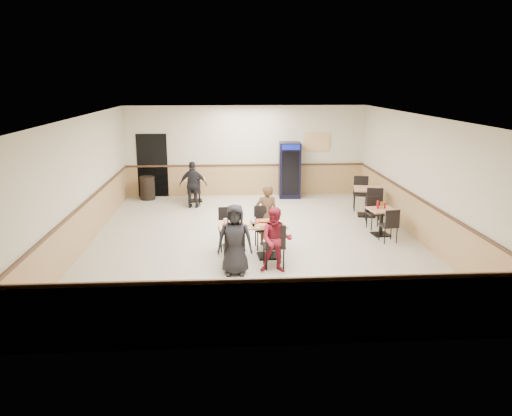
{
  "coord_description": "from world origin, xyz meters",
  "views": [
    {
      "loc": [
        -0.72,
        -11.58,
        3.79
      ],
      "look_at": [
        -0.01,
        -0.5,
        0.95
      ],
      "focal_mm": 35.0,
      "sensor_mm": 36.0,
      "label": 1
    }
  ],
  "objects": [
    {
      "name": "tabletop_clutter",
      "position": [
        -0.13,
        -1.28,
        0.8
      ],
      "size": [
        1.29,
        0.7,
        0.12
      ],
      "rotation": [
        0.0,
        0.0,
        0.08
      ],
      "color": "red",
      "rests_on": "main_table"
    },
    {
      "name": "main_chairs",
      "position": [
        -0.19,
        -1.22,
        0.49
      ],
      "size": [
        1.42,
        1.81,
        0.99
      ],
      "rotation": [
        0.0,
        0.0,
        0.08
      ],
      "color": "black",
      "rests_on": "ground"
    },
    {
      "name": "main_table",
      "position": [
        -0.13,
        -1.21,
        0.52
      ],
      "size": [
        1.51,
        0.84,
        0.78
      ],
      "rotation": [
        0.0,
        0.0,
        0.08
      ],
      "color": "black",
      "rests_on": "ground"
    },
    {
      "name": "diner_woman_right",
      "position": [
        0.3,
        -2.07,
        0.68
      ],
      "size": [
        0.7,
        0.57,
        1.35
      ],
      "primitive_type": "imported",
      "rotation": [
        0.0,
        0.0,
        -0.1
      ],
      "color": "maroon",
      "rests_on": "ground"
    },
    {
      "name": "room_shell",
      "position": [
        1.78,
        2.55,
        0.58
      ],
      "size": [
        10.0,
        10.0,
        10.0
      ],
      "color": "silver",
      "rests_on": "ground"
    },
    {
      "name": "lone_diner",
      "position": [
        -1.67,
        3.37,
        0.71
      ],
      "size": [
        0.86,
        0.4,
        1.43
      ],
      "primitive_type": "imported",
      "rotation": [
        0.0,
        0.0,
        3.07
      ],
      "color": "black",
      "rests_on": "ground"
    },
    {
      "name": "diner_woman_left",
      "position": [
        -0.53,
        -2.13,
        0.72
      ],
      "size": [
        0.73,
        0.5,
        1.44
      ],
      "primitive_type": "imported",
      "rotation": [
        0.0,
        0.0,
        -0.05
      ],
      "color": "black",
      "rests_on": "ground"
    },
    {
      "name": "ground",
      "position": [
        0.0,
        0.0,
        0.0
      ],
      "size": [
        10.0,
        10.0,
        0.0
      ],
      "primitive_type": "plane",
      "color": "beige",
      "rests_on": "ground"
    },
    {
      "name": "back_table",
      "position": [
        -1.67,
        4.2,
        0.49
      ],
      "size": [
        0.75,
        0.75,
        0.73
      ],
      "rotation": [
        0.0,
        0.0,
        0.1
      ],
      "color": "black",
      "rests_on": "ground"
    },
    {
      "name": "condiment_caddy",
      "position": [
        3.17,
        0.28,
        0.77
      ],
      "size": [
        0.23,
        0.06,
        0.2
      ],
      "color": "#A10B15",
      "rests_on": "side_table_near"
    },
    {
      "name": "trash_bin",
      "position": [
        -3.24,
        4.55,
        0.38
      ],
      "size": [
        0.48,
        0.48,
        0.76
      ],
      "primitive_type": "cylinder",
      "color": "black",
      "rests_on": "ground"
    },
    {
      "name": "side_table_far_chair_south",
      "position": [
        3.35,
        1.43,
        0.52
      ],
      "size": [
        0.57,
        0.57,
        1.03
      ],
      "primitive_type": null,
      "rotation": [
        0.0,
        0.0,
        2.93
      ],
      "color": "black",
      "rests_on": "ground"
    },
    {
      "name": "side_table_near_chair_north",
      "position": [
        3.2,
        0.77,
        0.43
      ],
      "size": [
        0.45,
        0.45,
        0.86
      ],
      "primitive_type": null,
      "rotation": [
        0.0,
        0.0,
        0.13
      ],
      "color": "black",
      "rests_on": "ground"
    },
    {
      "name": "side_table_near",
      "position": [
        3.2,
        0.23,
        0.45
      ],
      "size": [
        0.71,
        0.71,
        0.68
      ],
      "rotation": [
        0.0,
        0.0,
        0.13
      ],
      "color": "black",
      "rests_on": "ground"
    },
    {
      "name": "side_table_far",
      "position": [
        3.35,
        2.08,
        0.54
      ],
      "size": [
        0.9,
        0.9,
        0.81
      ],
      "rotation": [
        0.0,
        0.0,
        -0.22
      ],
      "color": "black",
      "rests_on": "ground"
    },
    {
      "name": "diner_man_opposite",
      "position": [
        0.26,
        -0.29,
        0.73
      ],
      "size": [
        0.53,
        0.35,
        1.45
      ],
      "primitive_type": "imported",
      "rotation": [
        0.0,
        0.0,
        3.15
      ],
      "color": "brown",
      "rests_on": "ground"
    },
    {
      "name": "side_table_near_chair_south",
      "position": [
        3.2,
        -0.31,
        0.43
      ],
      "size": [
        0.45,
        0.45,
        0.86
      ],
      "primitive_type": null,
      "rotation": [
        0.0,
        0.0,
        3.27
      ],
      "color": "black",
      "rests_on": "ground"
    },
    {
      "name": "side_table_far_chair_north",
      "position": [
        3.35,
        2.74,
        0.52
      ],
      "size": [
        0.57,
        0.57,
        1.03
      ],
      "primitive_type": null,
      "rotation": [
        0.0,
        0.0,
        -0.22
      ],
      "color": "black",
      "rests_on": "ground"
    },
    {
      "name": "pepsi_cooler",
      "position": [
        1.44,
        4.59,
        0.92
      ],
      "size": [
        0.72,
        0.73,
        1.83
      ],
      "rotation": [
        0.0,
        0.0,
        -0.05
      ],
      "color": "black",
      "rests_on": "ground"
    },
    {
      "name": "back_table_chair_lone",
      "position": [
        -1.67,
        3.61,
        0.46
      ],
      "size": [
        0.47,
        0.47,
        0.93
      ],
      "primitive_type": null,
      "rotation": [
        0.0,
        0.0,
        3.24
      ],
      "color": "black",
      "rests_on": "ground"
    }
  ]
}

